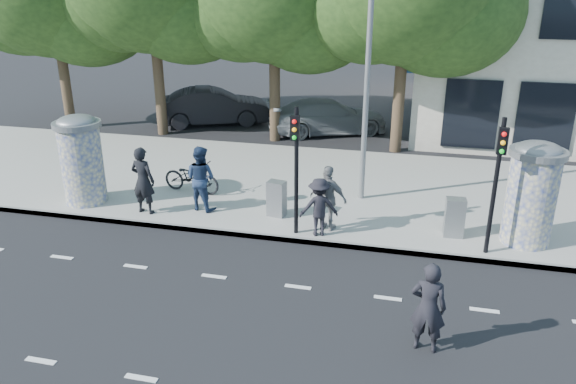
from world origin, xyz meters
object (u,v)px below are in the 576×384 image
(ad_column_right, at_px, (532,191))
(cabinet_right, at_px, (455,218))
(man_road, at_px, (428,307))
(car_mid, at_px, (213,107))
(ped_b, at_px, (143,180))
(ped_e, at_px, (328,198))
(ped_c, at_px, (201,178))
(car_right, at_px, (328,116))
(cabinet_left, at_px, (277,199))
(traffic_pole_near, at_px, (296,159))
(ped_d, at_px, (319,207))
(ad_column_left, at_px, (81,157))
(bicycle, at_px, (192,177))
(traffic_pole_far, at_px, (497,174))
(street_lamp, at_px, (369,42))

(ad_column_right, relative_size, cabinet_right, 2.55)
(man_road, height_order, car_mid, man_road)
(ped_b, height_order, ped_e, ped_b)
(ped_c, distance_m, car_right, 9.74)
(cabinet_left, relative_size, cabinet_right, 0.98)
(traffic_pole_near, height_order, ped_d, traffic_pole_near)
(ped_b, distance_m, man_road, 8.99)
(ad_column_left, relative_size, man_road, 1.47)
(ped_d, bearing_deg, cabinet_right, 174.04)
(cabinet_right, bearing_deg, cabinet_left, 174.21)
(ped_d, relative_size, bicycle, 0.82)
(traffic_pole_near, xyz_separation_m, cabinet_right, (4.04, 0.82, -1.56))
(ped_b, relative_size, car_right, 0.38)
(ad_column_right, xyz_separation_m, ped_b, (-10.29, -0.55, -0.41))
(ad_column_left, height_order, cabinet_left, ad_column_left)
(traffic_pole_far, relative_size, bicycle, 1.79)
(ped_e, height_order, car_mid, ped_e)
(street_lamp, relative_size, bicycle, 4.22)
(cabinet_right, relative_size, car_right, 0.20)
(ped_d, relative_size, man_road, 0.87)
(ped_c, distance_m, car_mid, 10.30)
(traffic_pole_near, xyz_separation_m, car_right, (-0.94, 10.49, -1.49))
(ad_column_left, distance_m, traffic_pole_near, 6.67)
(street_lamp, bearing_deg, ped_d, -106.17)
(street_lamp, bearing_deg, cabinet_left, -140.28)
(man_road, relative_size, bicycle, 0.95)
(ped_e, height_order, cabinet_right, ped_e)
(ad_column_right, height_order, street_lamp, street_lamp)
(ad_column_left, xyz_separation_m, car_right, (5.66, 9.79, -0.79))
(traffic_pole_far, relative_size, ped_d, 2.18)
(ped_e, xyz_separation_m, car_mid, (-7.09, 10.29, -0.21))
(ped_d, distance_m, car_mid, 12.71)
(bicycle, relative_size, cabinet_right, 1.82)
(cabinet_left, xyz_separation_m, car_right, (-0.16, 9.47, 0.08))
(ped_c, height_order, cabinet_right, ped_c)
(ped_b, distance_m, cabinet_right, 8.55)
(man_road, xyz_separation_m, cabinet_left, (-4.17, 5.01, -0.24))
(ped_b, relative_size, ped_c, 1.03)
(ped_d, distance_m, car_right, 10.53)
(street_lamp, height_order, car_mid, street_lamp)
(ad_column_left, relative_size, cabinet_left, 2.60)
(bicycle, height_order, cabinet_left, cabinet_left)
(car_mid, bearing_deg, cabinet_right, -157.61)
(ped_d, xyz_separation_m, cabinet_right, (3.44, 0.74, -0.26))
(traffic_pole_near, relative_size, ped_b, 1.74)
(ped_b, distance_m, car_mid, 10.55)
(ped_c, bearing_deg, ad_column_right, -165.24)
(ad_column_left, height_order, cabinet_right, ad_column_left)
(ped_c, bearing_deg, ped_b, 38.37)
(ped_e, xyz_separation_m, cabinet_right, (3.26, 0.37, -0.37))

